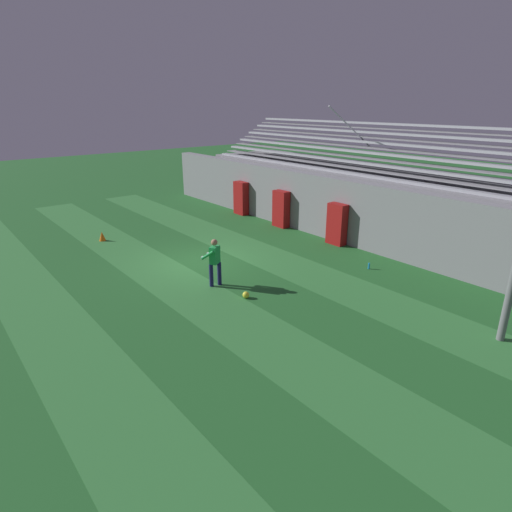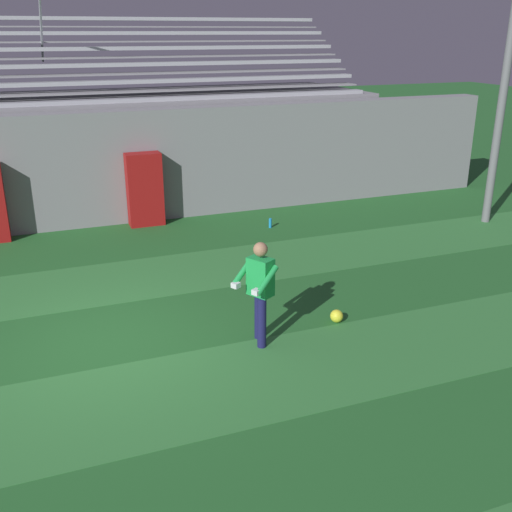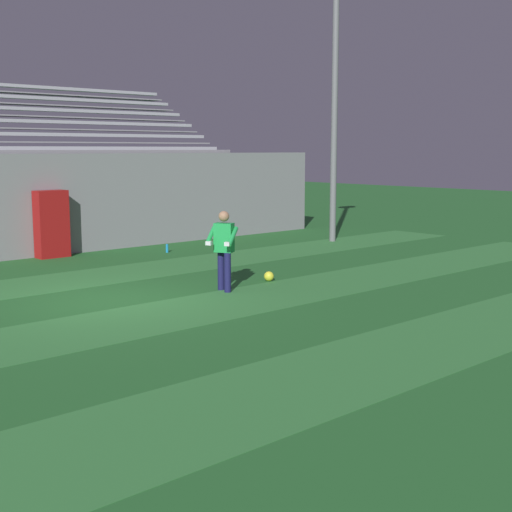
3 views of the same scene
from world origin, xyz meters
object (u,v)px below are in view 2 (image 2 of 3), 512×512
Objects in this scene: padding_pillar_gate_right at (145,190)px; water_bottle at (270,223)px; soccer_ball at (337,316)px; goalkeeper at (260,287)px.

padding_pillar_gate_right is 7.59× the size of water_bottle.
soccer_ball is at bearing -73.69° from padding_pillar_gate_right.
soccer_ball is 5.27m from water_bottle.
soccer_ball is at bearing 7.71° from goalkeeper.
goalkeeper is at bearing -172.29° from soccer_ball.
goalkeeper is at bearing -86.22° from padding_pillar_gate_right.
padding_pillar_gate_right is at bearing 93.78° from goalkeeper.
goalkeeper is 1.71m from soccer_ball.
padding_pillar_gate_right is 6.77m from goalkeeper.
water_bottle reaches higher than soccer_ball.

